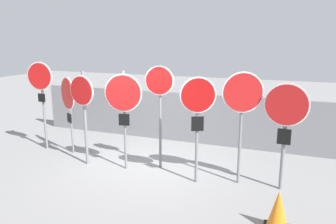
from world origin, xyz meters
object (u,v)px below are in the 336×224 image
at_px(stop_sign_3, 124,99).
at_px(stop_sign_7, 286,116).
at_px(stop_sign_6, 242,101).
at_px(traffic_cone_0, 278,211).
at_px(stop_sign_1, 68,98).
at_px(stop_sign_5, 198,107).
at_px(stop_sign_2, 83,101).
at_px(stop_sign_4, 160,93).
at_px(stop_sign_0, 41,85).

xyz_separation_m(stop_sign_3, stop_sign_7, (3.66, 0.19, -0.14)).
distance_m(stop_sign_3, stop_sign_6, 2.78).
height_order(stop_sign_7, traffic_cone_0, stop_sign_7).
xyz_separation_m(stop_sign_7, traffic_cone_0, (0.02, -1.62, -1.27)).
bearing_deg(stop_sign_3, stop_sign_6, -9.13).
height_order(stop_sign_1, stop_sign_3, stop_sign_3).
xyz_separation_m(stop_sign_5, stop_sign_7, (1.79, 0.31, -0.13)).
height_order(stop_sign_2, stop_sign_6, stop_sign_6).
relative_size(stop_sign_4, stop_sign_6, 1.02).
xyz_separation_m(stop_sign_4, traffic_cone_0, (2.91, -1.81, -1.55)).
relative_size(stop_sign_0, stop_sign_7, 1.12).
height_order(stop_sign_4, traffic_cone_0, stop_sign_4).
relative_size(stop_sign_1, stop_sign_2, 0.90).
height_order(stop_sign_0, stop_sign_3, stop_sign_0).
relative_size(stop_sign_0, stop_sign_4, 1.01).
bearing_deg(traffic_cone_0, stop_sign_0, 163.60).
relative_size(stop_sign_7, traffic_cone_0, 3.22).
xyz_separation_m(stop_sign_3, stop_sign_5, (1.87, -0.12, -0.02)).
relative_size(stop_sign_4, stop_sign_7, 1.11).
relative_size(stop_sign_6, stop_sign_7, 1.08).
height_order(stop_sign_5, stop_sign_6, stop_sign_6).
height_order(stop_sign_4, stop_sign_7, stop_sign_4).
bearing_deg(stop_sign_4, stop_sign_5, -32.11).
relative_size(stop_sign_5, traffic_cone_0, 3.33).
height_order(stop_sign_4, stop_sign_5, stop_sign_4).
relative_size(stop_sign_2, stop_sign_4, 0.94).
relative_size(stop_sign_4, traffic_cone_0, 3.57).
bearing_deg(stop_sign_0, stop_sign_1, -5.82).
xyz_separation_m(stop_sign_2, stop_sign_7, (4.77, 0.26, -0.05)).
xyz_separation_m(stop_sign_3, stop_sign_4, (0.77, 0.38, 0.14)).
bearing_deg(stop_sign_5, traffic_cone_0, -60.09).
bearing_deg(stop_sign_1, stop_sign_0, -148.88).
height_order(stop_sign_2, stop_sign_7, stop_sign_2).
height_order(stop_sign_2, stop_sign_5, stop_sign_2).
distance_m(stop_sign_2, stop_sign_6, 3.89).
bearing_deg(stop_sign_7, stop_sign_2, -173.82).
distance_m(stop_sign_1, stop_sign_2, 1.08).
bearing_deg(stop_sign_7, stop_sign_6, -176.07).
distance_m(stop_sign_2, traffic_cone_0, 5.15).
bearing_deg(stop_sign_4, stop_sign_1, 170.00).
bearing_deg(stop_sign_2, stop_sign_1, 156.72).
distance_m(stop_sign_1, stop_sign_5, 3.94).
bearing_deg(traffic_cone_0, stop_sign_3, 158.79).
relative_size(stop_sign_2, stop_sign_5, 1.00).
xyz_separation_m(stop_sign_2, stop_sign_6, (3.88, 0.25, 0.21)).
bearing_deg(stop_sign_3, stop_sign_0, 157.26).
bearing_deg(stop_sign_6, traffic_cone_0, -80.37).
distance_m(stop_sign_0, stop_sign_7, 6.61).
bearing_deg(stop_sign_4, stop_sign_7, -11.27).
bearing_deg(traffic_cone_0, stop_sign_4, 148.07).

